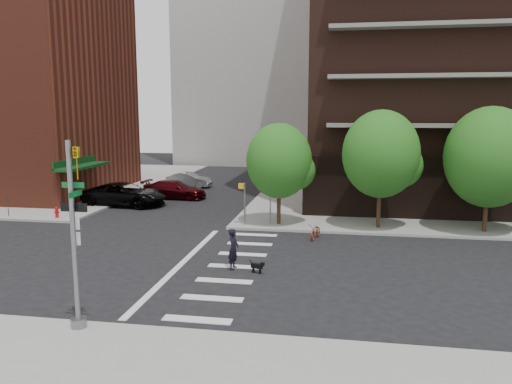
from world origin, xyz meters
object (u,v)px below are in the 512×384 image
at_px(traffic_signal, 75,250).
at_px(parked_car_maroon, 175,189).
at_px(parked_car_black, 125,194).
at_px(fire_hydrant, 57,212).
at_px(parked_car_silver, 189,180).
at_px(scooter, 316,231).
at_px(dog_walker, 233,249).

xyz_separation_m(traffic_signal, parked_car_maroon, (-5.08, 24.35, -1.95)).
distance_m(parked_car_black, parked_car_maroon, 4.49).
height_order(parked_car_black, parked_car_maroon, parked_car_black).
bearing_deg(traffic_signal, fire_hydrant, 123.26).
relative_size(fire_hydrant, parked_car_maroon, 0.14).
distance_m(traffic_signal, fire_hydrant, 18.42).
xyz_separation_m(parked_car_maroon, parked_car_silver, (-0.69, 6.24, -0.06)).
bearing_deg(scooter, dog_walker, -105.68).
height_order(parked_car_black, dog_walker, dog_walker).
bearing_deg(parked_car_black, parked_car_maroon, -32.74).
height_order(scooter, dog_walker, dog_walker).
height_order(fire_hydrant, scooter, fire_hydrant).
bearing_deg(parked_car_black, dog_walker, -136.89).
distance_m(traffic_signal, dog_walker, 8.17).
xyz_separation_m(traffic_signal, parked_car_black, (-7.73, 20.73, -1.83)).
relative_size(fire_hydrant, dog_walker, 0.40).
height_order(traffic_signal, parked_car_silver, traffic_signal).
xyz_separation_m(parked_car_maroon, dog_walker, (8.60, -17.19, 0.17)).
bearing_deg(dog_walker, parked_car_silver, 28.45).
height_order(traffic_signal, fire_hydrant, traffic_signal).
relative_size(parked_car_maroon, scooter, 3.18).
xyz_separation_m(fire_hydrant, parked_car_black, (2.30, 5.43, 0.31)).
height_order(parked_car_maroon, dog_walker, dog_walker).
height_order(parked_car_black, parked_car_silver, parked_car_black).
relative_size(traffic_signal, parked_car_maroon, 1.16).
relative_size(parked_car_black, dog_walker, 3.37).
relative_size(parked_car_silver, scooter, 2.59).
distance_m(traffic_signal, parked_car_black, 22.20).
bearing_deg(fire_hydrant, parked_car_silver, 74.43).
bearing_deg(parked_car_maroon, parked_car_silver, 8.21).
distance_m(parked_car_maroon, parked_car_silver, 6.28).
bearing_deg(dog_walker, traffic_signal, 160.67).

